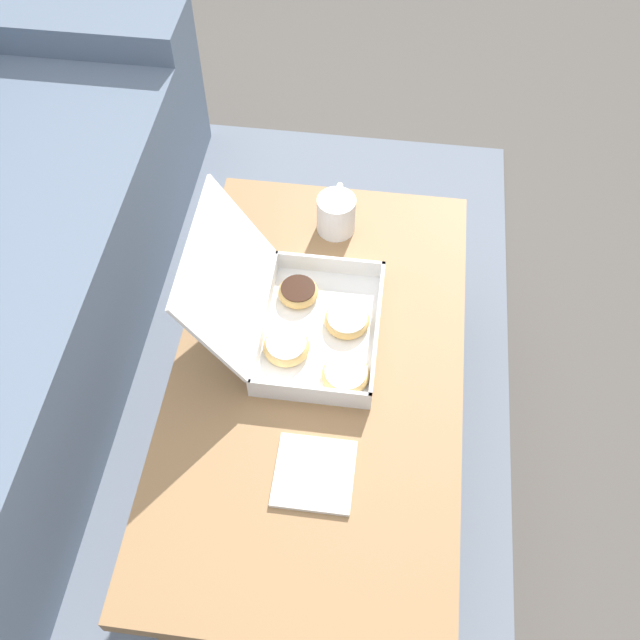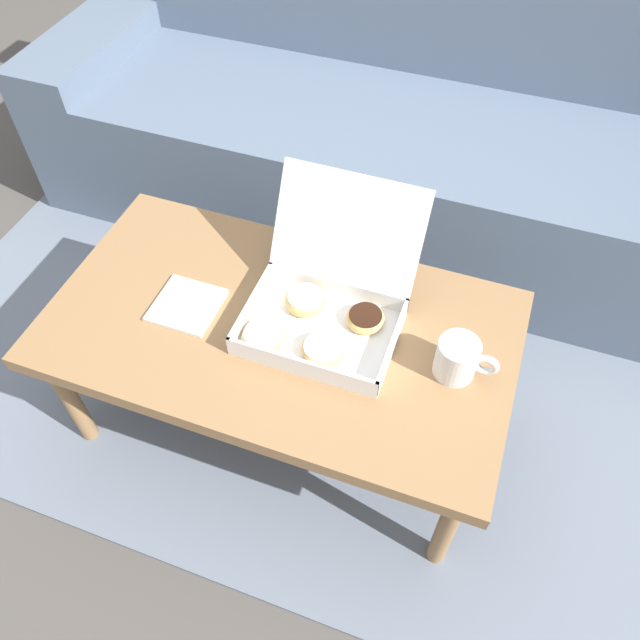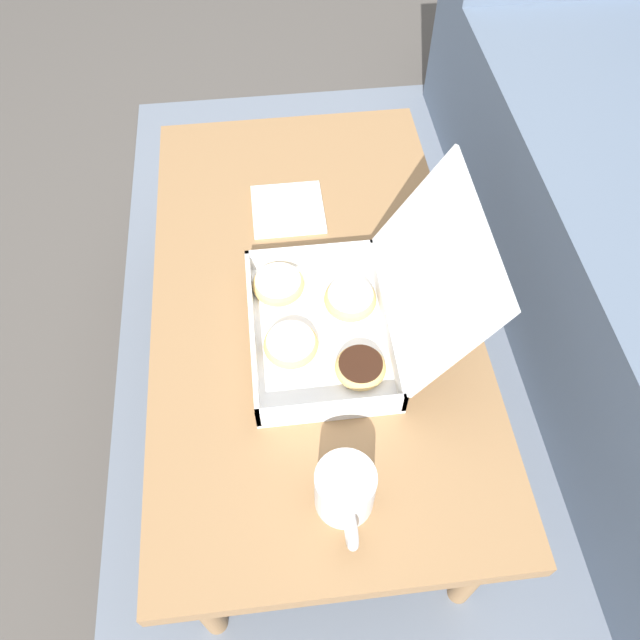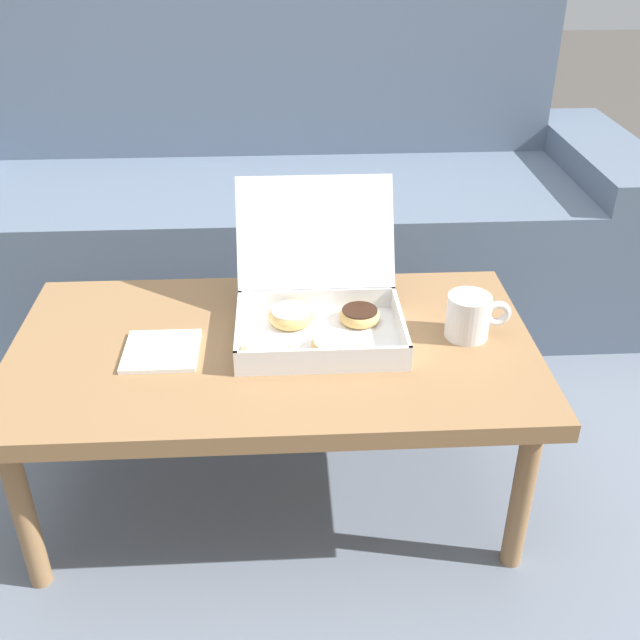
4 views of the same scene
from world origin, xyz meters
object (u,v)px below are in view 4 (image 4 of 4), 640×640
Objects in this scene: coffee_table at (274,359)px; pastry_box at (315,310)px; coffee_mug at (470,316)px; couch at (274,207)px.

pastry_box is (0.09, 0.05, 0.09)m from coffee_table.
pastry_box is 0.33m from coffee_mug.
couch reaches higher than coffee_mug.
coffee_table is 2.88× the size of pastry_box.
couch is 2.12× the size of coffee_table.
pastry_box reaches higher than coffee_table.
couch is 1.07m from coffee_mug.
pastry_box reaches higher than coffee_mug.
couch is 6.13× the size of pastry_box.
coffee_table is (0.00, -0.99, 0.05)m from couch.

